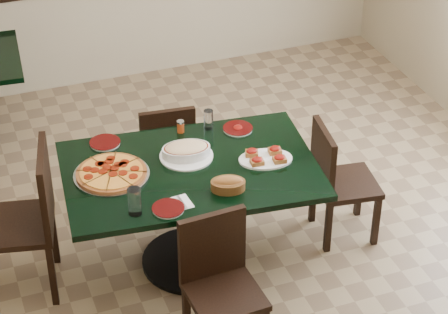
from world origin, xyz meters
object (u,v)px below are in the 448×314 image
object	(u,v)px
chair_left	(29,213)
bruschetta_platter	(266,157)
pepperoni_pizza	(111,173)
chair_right	(336,177)
chair_far	(166,149)
main_table	(191,192)
chair_near	(219,278)
bread_basket	(228,184)
lasagna_casserole	(186,151)

from	to	relation	value
chair_left	bruschetta_platter	distance (m)	1.48
chair_left	pepperoni_pizza	bearing A→B (deg)	96.43
chair_right	chair_left	xyz separation A→B (m)	(-1.97, 0.19, 0.09)
chair_right	chair_far	bearing A→B (deg)	59.36
main_table	chair_far	world-z (taller)	chair_far
chair_near	bread_basket	world-z (taller)	chair_near
pepperoni_pizza	bruschetta_platter	distance (m)	0.95
chair_far	pepperoni_pizza	world-z (taller)	chair_far
bruschetta_platter	lasagna_casserole	bearing A→B (deg)	167.39
chair_left	lasagna_casserole	xyz separation A→B (m)	(1.00, -0.02, 0.24)
bread_basket	bruschetta_platter	bearing A→B (deg)	49.67
main_table	lasagna_casserole	size ratio (longest dim) A/B	4.90
main_table	bread_basket	bearing A→B (deg)	-58.83
main_table	chair_right	size ratio (longest dim) A/B	1.94
main_table	chair_right	distance (m)	1.00
main_table	chair_near	world-z (taller)	chair_near
main_table	chair_left	xyz separation A→B (m)	(-0.98, 0.14, -0.01)
pepperoni_pizza	main_table	bearing A→B (deg)	-10.52
chair_left	bruschetta_platter	world-z (taller)	chair_left
pepperoni_pizza	bread_basket	size ratio (longest dim) A/B	1.94
chair_right	pepperoni_pizza	xyz separation A→B (m)	(-1.46, 0.13, 0.30)
main_table	pepperoni_pizza	xyz separation A→B (m)	(-0.47, 0.09, 0.20)
bread_basket	bruschetta_platter	xyz separation A→B (m)	(0.33, 0.21, -0.02)
pepperoni_pizza	lasagna_casserole	bearing A→B (deg)	4.08
chair_right	bread_basket	world-z (taller)	chair_right
chair_far	bread_basket	world-z (taller)	bread_basket
chair_left	pepperoni_pizza	size ratio (longest dim) A/B	2.15
chair_left	bread_basket	distance (m)	1.22
bread_basket	chair_left	bearing A→B (deg)	175.82
pepperoni_pizza	bread_basket	xyz separation A→B (m)	(0.61, -0.38, 0.02)
bread_basket	chair_far	bearing A→B (deg)	112.03
chair_near	bread_basket	size ratio (longest dim) A/B	3.59
chair_left	chair_near	bearing A→B (deg)	59.18
chair_right	chair_left	world-z (taller)	chair_left
chair_right	lasagna_casserole	size ratio (longest dim) A/B	2.52
pepperoni_pizza	bruschetta_platter	world-z (taller)	bruschetta_platter
chair_near	pepperoni_pizza	size ratio (longest dim) A/B	1.85
main_table	lasagna_casserole	xyz separation A→B (m)	(0.02, 0.12, 0.23)
chair_far	chair_right	distance (m)	1.20
chair_left	bread_basket	size ratio (longest dim) A/B	4.17
chair_far	pepperoni_pizza	xyz separation A→B (m)	(-0.52, -0.61, 0.32)
chair_right	pepperoni_pizza	distance (m)	1.50
bruschetta_platter	chair_far	bearing A→B (deg)	129.90
bruschetta_platter	chair_near	bearing A→B (deg)	-118.34
chair_left	bruschetta_platter	xyz separation A→B (m)	(1.45, -0.22, 0.21)
chair_right	main_table	bearing A→B (deg)	95.07
main_table	bread_basket	size ratio (longest dim) A/B	6.90
chair_left	lasagna_casserole	world-z (taller)	chair_left
main_table	bread_basket	distance (m)	0.39
chair_near	bruschetta_platter	distance (m)	0.88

